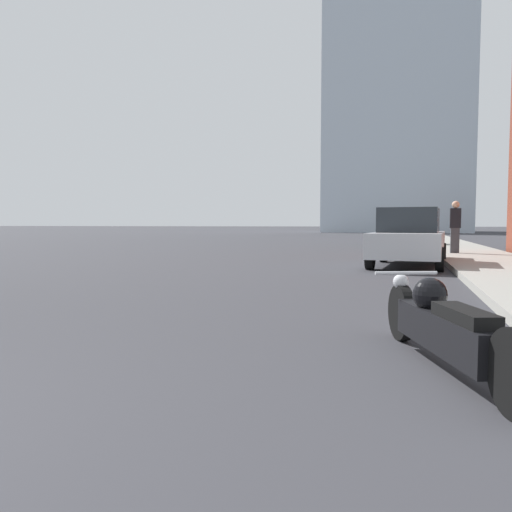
{
  "coord_description": "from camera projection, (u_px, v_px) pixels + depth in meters",
  "views": [
    {
      "loc": [
        3.37,
        -0.97,
        1.19
      ],
      "look_at": [
        1.72,
        4.73,
        0.81
      ],
      "focal_mm": 35.0,
      "sensor_mm": 36.0,
      "label": 1
    }
  ],
  "objects": [
    {
      "name": "pedestrian",
      "position": [
        455.0,
        226.0,
        17.64
      ],
      "size": [
        0.36,
        0.26,
        1.84
      ],
      "color": "#38383D",
      "rests_on": "sidewalk"
    },
    {
      "name": "distant_tower",
      "position": [
        398.0,
        48.0,
        70.39
      ],
      "size": [
        18.87,
        18.87,
        51.93
      ],
      "color": "silver",
      "rests_on": "ground_plane"
    },
    {
      "name": "sidewalk",
      "position": [
        434.0,
        238.0,
        38.65
      ],
      "size": [
        2.57,
        240.0,
        0.15
      ],
      "color": "gray",
      "rests_on": "ground_plane"
    },
    {
      "name": "parked_car_green",
      "position": [
        405.0,
        231.0,
        26.04
      ],
      "size": [
        1.95,
        4.01,
        1.63
      ],
      "rotation": [
        0.0,
        0.0,
        0.02
      ],
      "color": "#1E6B33",
      "rests_on": "ground_plane"
    },
    {
      "name": "parked_car_blue",
      "position": [
        403.0,
        228.0,
        36.74
      ],
      "size": [
        2.02,
        4.35,
        1.68
      ],
      "rotation": [
        0.0,
        0.0,
        0.04
      ],
      "color": "#1E3899",
      "rests_on": "ground_plane"
    },
    {
      "name": "motorcycle",
      "position": [
        443.0,
        326.0,
        4.08
      ],
      "size": [
        1.07,
        2.54,
        0.72
      ],
      "rotation": [
        0.0,
        0.0,
        0.33
      ],
      "color": "black",
      "rests_on": "ground_plane"
    },
    {
      "name": "parked_car_silver",
      "position": [
        409.0,
        238.0,
        13.81
      ],
      "size": [
        2.21,
        4.53,
        1.62
      ],
      "rotation": [
        0.0,
        0.0,
        -0.1
      ],
      "color": "#BCBCC1",
      "rests_on": "ground_plane"
    }
  ]
}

